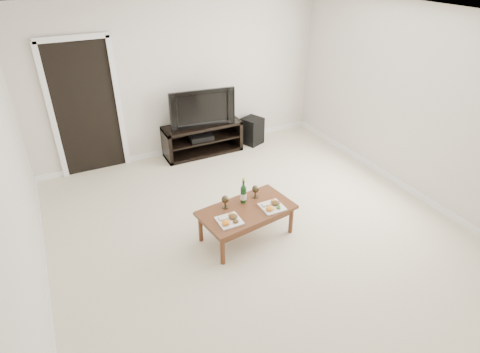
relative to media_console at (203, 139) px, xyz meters
name	(u,v)px	position (x,y,z in m)	size (l,w,h in m)	color
floor	(260,236)	(-0.23, -2.50, -0.28)	(5.50, 5.50, 0.00)	beige
back_wall	(181,78)	(-0.23, 0.27, 1.02)	(5.00, 0.04, 2.60)	silver
ceiling	(267,17)	(-0.23, -2.50, 2.35)	(5.00, 5.50, 0.04)	white
doorway	(86,110)	(-1.78, 0.24, 0.75)	(0.90, 0.02, 2.05)	black
media_console	(203,139)	(0.00, 0.00, 0.00)	(1.36, 0.45, 0.55)	black
television	(201,107)	(0.00, 0.00, 0.59)	(1.10, 0.14, 0.63)	black
av_receiver	(201,137)	(-0.04, -0.01, 0.05)	(0.40, 0.30, 0.08)	black
subwoofer	(252,131)	(0.97, -0.02, -0.03)	(0.33, 0.33, 0.49)	black
coffee_table	(246,223)	(-0.39, -2.42, -0.07)	(1.15, 0.63, 0.42)	brown
plate_left	(229,219)	(-0.68, -2.56, 0.18)	(0.27, 0.27, 0.07)	white
plate_right	(272,205)	(-0.09, -2.53, 0.18)	(0.27, 0.27, 0.07)	white
wine_bottle	(243,190)	(-0.35, -2.27, 0.32)	(0.07, 0.07, 0.35)	#0E3513
goblet_left	(225,202)	(-0.61, -2.28, 0.23)	(0.09, 0.09, 0.17)	#39301F
goblet_right	(255,191)	(-0.17, -2.23, 0.23)	(0.09, 0.09, 0.17)	#39301F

